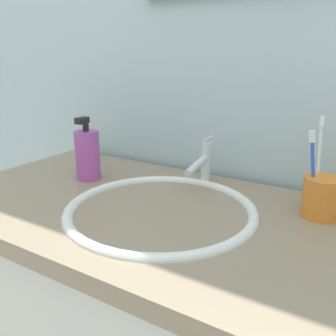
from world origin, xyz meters
name	(u,v)px	position (x,y,z in m)	size (l,w,h in m)	color
tiled_wall_back	(231,51)	(0.00, 0.31, 1.20)	(2.33, 0.04, 2.40)	silver
sink_basin	(161,228)	(-0.01, -0.01, 0.82)	(0.42, 0.42, 0.12)	white
faucet	(203,163)	(-0.01, 0.19, 0.92)	(0.02, 0.14, 0.12)	silver
toothbrush_cup	(322,197)	(0.29, 0.14, 0.91)	(0.08, 0.08, 0.09)	orange
toothbrush_white	(319,157)	(0.27, 0.18, 0.98)	(0.03, 0.05, 0.20)	white
toothbrush_blue	(313,167)	(0.26, 0.14, 0.97)	(0.03, 0.01, 0.18)	blue
soap_dispenser	(88,154)	(-0.30, 0.07, 0.93)	(0.07, 0.07, 0.17)	#B24CA5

